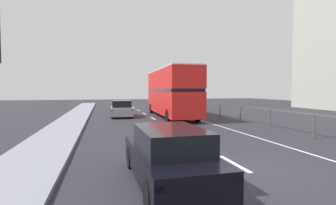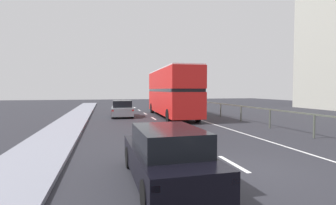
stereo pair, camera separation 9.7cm
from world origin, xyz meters
The scene contains 7 objects.
ground_plane centered at (0.00, 0.00, -0.05)m, with size 75.46×120.00×0.10m, color #28282F.
near_sidewalk_kerb centered at (-6.39, 0.00, 0.07)m, with size 2.25×80.00×0.14m, color gray.
lane_paint_markings centered at (2.16, 8.48, 0.00)m, with size 3.52×46.00×0.01m.
bridge_side_railing centered at (6.03, 9.00, 0.97)m, with size 0.10×42.00×1.21m.
double_decker_bus_red centered at (1.80, 15.35, 2.26)m, with size 2.81×11.13×4.21m.
hatchback_car_near centered at (-2.50, -0.44, 0.69)m, with size 1.81×4.41×1.45m.
sedan_car_ahead centered at (-2.46, 16.39, 0.70)m, with size 2.00×4.13×1.46m.
Camera 1 is at (-4.13, -6.75, 2.39)m, focal length 27.57 mm.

